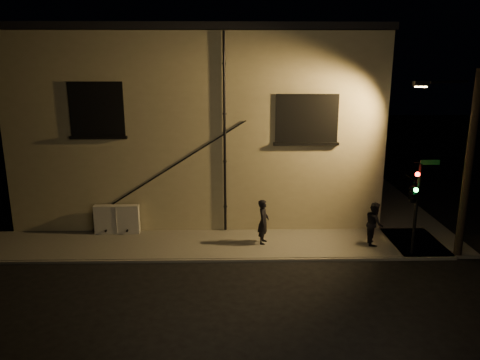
{
  "coord_description": "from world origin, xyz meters",
  "views": [
    {
      "loc": [
        -1.59,
        -16.27,
        7.47
      ],
      "look_at": [
        -1.19,
        1.8,
        2.69
      ],
      "focal_mm": 35.0,
      "sensor_mm": 36.0,
      "label": 1
    }
  ],
  "objects_px": {
    "traffic_signal": "(414,192)",
    "streetlamp_pole": "(466,161)",
    "utility_cabinet": "(117,219)",
    "pedestrian_a": "(263,222)",
    "pedestrian_b": "(374,223)"
  },
  "relations": [
    {
      "from": "pedestrian_b",
      "to": "traffic_signal",
      "type": "bearing_deg",
      "value": -131.21
    },
    {
      "from": "pedestrian_a",
      "to": "traffic_signal",
      "type": "bearing_deg",
      "value": -89.07
    },
    {
      "from": "traffic_signal",
      "to": "streetlamp_pole",
      "type": "relative_size",
      "value": 0.52
    },
    {
      "from": "utility_cabinet",
      "to": "pedestrian_b",
      "type": "relative_size",
      "value": 1.08
    },
    {
      "from": "utility_cabinet",
      "to": "pedestrian_b",
      "type": "bearing_deg",
      "value": -7.62
    },
    {
      "from": "pedestrian_a",
      "to": "streetlamp_pole",
      "type": "relative_size",
      "value": 0.26
    },
    {
      "from": "utility_cabinet",
      "to": "pedestrian_a",
      "type": "bearing_deg",
      "value": -11.26
    },
    {
      "from": "utility_cabinet",
      "to": "pedestrian_a",
      "type": "distance_m",
      "value": 6.3
    },
    {
      "from": "utility_cabinet",
      "to": "traffic_signal",
      "type": "relative_size",
      "value": 0.51
    },
    {
      "from": "utility_cabinet",
      "to": "pedestrian_a",
      "type": "xyz_separation_m",
      "value": [
        6.18,
        -1.23,
        0.29
      ]
    },
    {
      "from": "traffic_signal",
      "to": "utility_cabinet",
      "type": "bearing_deg",
      "value": 167.81
    },
    {
      "from": "pedestrian_b",
      "to": "streetlamp_pole",
      "type": "height_order",
      "value": "streetlamp_pole"
    },
    {
      "from": "pedestrian_a",
      "to": "traffic_signal",
      "type": "height_order",
      "value": "traffic_signal"
    },
    {
      "from": "pedestrian_a",
      "to": "traffic_signal",
      "type": "xyz_separation_m",
      "value": [
        5.46,
        -1.28,
        1.58
      ]
    },
    {
      "from": "pedestrian_a",
      "to": "traffic_signal",
      "type": "distance_m",
      "value": 5.83
    }
  ]
}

